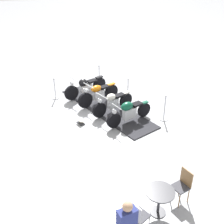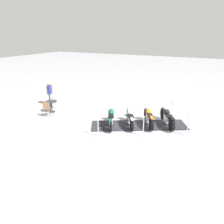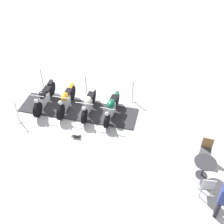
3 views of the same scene
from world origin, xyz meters
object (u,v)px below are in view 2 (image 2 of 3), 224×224
stanchion_right_front (172,112)px  cafe_table (51,104)px  cafe_chair_near_table (53,100)px  motorcycle_black (167,117)px  motorcycle_forest (111,117)px  motorcycle_cream (130,117)px  cafe_chair_across_table (47,108)px  bystander_person (50,92)px  stanchion_left_front (187,129)px  info_placard (128,114)px  stanchion_left_rear (98,131)px  stanchion_left_mid (143,130)px  motorcycle_copper (149,117)px

stanchion_right_front → cafe_table: (7.37, 2.82, 0.27)m
stanchion_right_front → cafe_chair_near_table: 8.13m
motorcycle_black → stanchion_right_front: motorcycle_black is taller
motorcycle_forest → cafe_chair_near_table: bearing=54.2°
motorcycle_cream → stanchion_right_front: stanchion_right_front is taller
cafe_chair_across_table → bystander_person: size_ratio=0.58×
motorcycle_black → cafe_chair_near_table: (7.85, 0.69, 0.06)m
cafe_table → bystander_person: bearing=-44.9°
stanchion_left_front → cafe_table: bearing=3.7°
stanchion_right_front → info_placard: bearing=22.6°
stanchion_left_front → motorcycle_forest: bearing=10.1°
motorcycle_black → stanchion_left_rear: 4.12m
motorcycle_black → cafe_chair_across_table: bearing=76.5°
stanchion_right_front → bystander_person: (8.46, 1.73, 0.72)m
motorcycle_forest → cafe_chair_near_table: 5.11m
motorcycle_cream → cafe_table: bearing=62.8°
motorcycle_black → stanchion_left_rear: (2.76, 3.05, -0.15)m
motorcycle_cream → stanchion_left_rear: 2.21m
motorcycle_forest → bystander_person: size_ratio=1.16×
motorcycle_cream → stanchion_left_mid: bearing=-159.5°
motorcycle_cream → cafe_chair_near_table: bearing=56.1°
info_placard → motorcycle_copper: bearing=-58.2°
cafe_chair_across_table → bystander_person: (1.42, -1.84, 0.45)m
stanchion_left_rear → motorcycle_black: bearing=-132.2°
motorcycle_black → stanchion_left_front: stanchion_left_front is taller
bystander_person → motorcycle_cream: bearing=-24.0°
stanchion_left_rear → cafe_table: (4.62, -1.68, 0.22)m
cafe_table → bystander_person: bystander_person is taller
motorcycle_black → stanchion_left_mid: 2.08m
motorcycle_cream → info_placard: size_ratio=4.47×
motorcycle_black → info_placard: motorcycle_black is taller
info_placard → stanchion_left_front: bearing=-46.6°
motorcycle_copper → cafe_chair_near_table: size_ratio=2.01×
info_placard → bystander_person: bystander_person is taller
stanchion_left_rear → cafe_table: bearing=-20.0°
cafe_chair_near_table → cafe_chair_across_table: size_ratio=0.98×
motorcycle_cream → stanchion_left_rear: (0.90, 2.01, -0.16)m
stanchion_left_rear → stanchion_left_mid: bearing=-150.9°
motorcycle_copper → stanchion_left_front: stanchion_left_front is taller
motorcycle_black → cafe_chair_across_table: (7.04, 2.12, 0.07)m
motorcycle_forest → cafe_chair_near_table: size_ratio=2.04×
motorcycle_copper → stanchion_right_front: 2.18m
stanchion_right_front → cafe_chair_across_table: size_ratio=1.04×
stanchion_right_front → stanchion_left_rear: size_ratio=0.92×
info_placard → cafe_table: cafe_table is taller
motorcycle_cream → motorcycle_black: bearing=-91.5°
stanchion_left_rear → stanchion_left_mid: size_ratio=1.00×
stanchion_left_mid → cafe_table: (6.62, -0.57, 0.24)m
motorcycle_cream → stanchion_right_front: 3.11m
info_placard → motorcycle_cream: bearing=-93.2°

